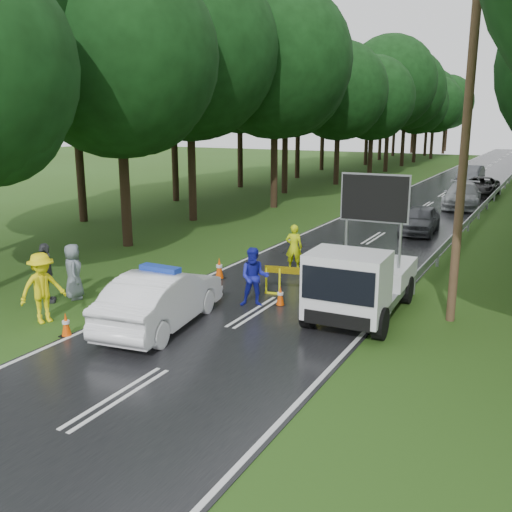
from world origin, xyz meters
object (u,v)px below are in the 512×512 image
Objects in this scene: police_sedan at (161,299)px; work_truck at (359,281)px; officer at (294,247)px; queue_car_first at (420,220)px; queue_car_fourth at (471,175)px; queue_car_second at (462,195)px; barrier at (300,275)px; civilian at (254,277)px; queue_car_third at (481,187)px.

work_truck is at bearing -152.89° from police_sedan.
officer is (0.70, 7.23, 0.08)m from police_sedan.
queue_car_first is 0.80× the size of queue_car_fourth.
queue_car_second is (0.52, 9.70, 0.10)m from queue_car_first.
barrier is at bearing 100.19° from officer.
civilian is 0.45× the size of queue_car_first.
police_sedan is at bearing -130.49° from barrier.
barrier is (2.27, 4.24, -0.06)m from police_sedan.
officer reaches higher than barrier.
officer is 25.53m from queue_car_third.
queue_car_second is at bearing 89.57° from work_truck.
queue_car_second is (-0.65, 22.98, -0.29)m from work_truck.
queue_car_third is at bearing 59.43° from civilian.
queue_car_third is (0.34, 6.28, -0.08)m from queue_car_second.
queue_car_third is 1.00× the size of queue_car_fourth.
police_sedan is 0.98× the size of work_truck.
officer is at bearing -104.22° from police_sedan.
officer is at bearing -93.35° from queue_car_fourth.
civilian reaches higher than police_sedan.
work_truck is 2.48m from barrier.
police_sedan is 0.99× the size of queue_car_third.
queue_car_fourth is at bearing -110.75° from officer.
officer is at bearing 73.89° from civilian.
queue_car_third is at bearing 73.77° from barrier.
barrier is at bearing -90.55° from queue_car_fourth.
queue_car_second is 1.07× the size of queue_car_third.
queue_car_third is at bearing -106.10° from police_sedan.
queue_car_first is (2.66, 9.31, -0.18)m from officer.
civilian reaches higher than queue_car_second.
queue_car_first is at bearing 56.82° from civilian.
barrier is 28.35m from queue_car_third.
civilian is 29.92m from queue_car_third.
queue_car_second is at bearing -84.46° from queue_car_fourth.
police_sedan is 4.81m from barrier.
police_sedan is at bearing -103.43° from queue_car_second.
queue_car_third is at bearing 81.84° from queue_car_second.
work_truck is at bearing -93.42° from queue_car_second.
police_sedan is 2.71× the size of civilian.
officer is at bearing -104.52° from queue_car_second.
queue_car_second is at bearing 58.83° from civilian.
queue_car_fourth is at bearing 91.08° from work_truck.
queue_car_fourth is (1.82, 32.60, -0.04)m from officer.
queue_car_fourth is (0.25, 35.59, 0.10)m from barrier.
queue_car_fourth is at bearing 90.65° from queue_car_second.
work_truck is 1.01× the size of queue_car_third.
queue_car_fourth reaches higher than queue_car_third.
police_sedan reaches higher than queue_car_second.
barrier is 22.06m from queue_car_second.
civilian is (-3.11, -0.53, -0.16)m from work_truck.
queue_car_fourth is (-0.83, 23.28, 0.14)m from queue_car_first.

